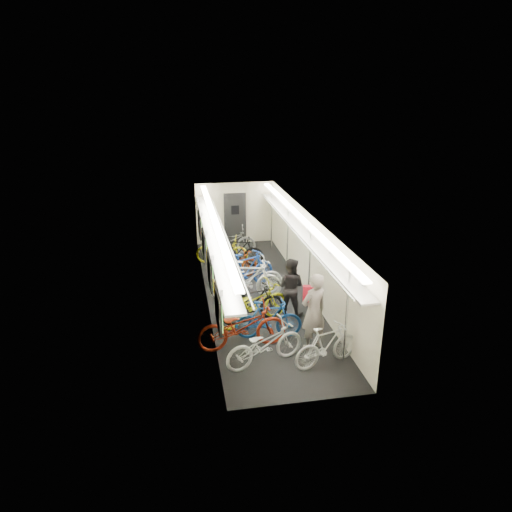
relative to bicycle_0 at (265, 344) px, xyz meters
name	(u,v)px	position (x,y,z in m)	size (l,w,h in m)	color
train_car_shell	(242,235)	(0.13, 4.28, 1.17)	(10.00, 10.00, 10.00)	black
bicycle_0	(265,344)	(0.00, 0.00, 0.00)	(0.65, 1.87, 0.98)	silver
bicycle_1	(268,319)	(0.31, 1.10, 0.00)	(0.46, 1.64, 0.99)	#184994
bicycle_2	(242,327)	(-0.39, 0.75, 0.06)	(0.74, 2.11, 1.11)	maroon
bicycle_3	(253,304)	(0.07, 1.95, 0.03)	(0.49, 1.74, 1.05)	black
bicycle_4	(253,304)	(0.07, 1.90, 0.05)	(0.72, 2.05, 1.08)	#B7B911
bicycle_5	(249,279)	(0.21, 3.44, 0.08)	(0.54, 1.91, 1.15)	silver
bicycle_6	(246,279)	(0.15, 3.51, 0.08)	(0.76, 2.18, 1.14)	#B1B1B6
bicycle_7	(247,270)	(0.27, 4.15, 0.09)	(0.54, 1.92, 1.15)	#193D97
bicycle_8	(233,266)	(-0.06, 4.84, -0.02)	(0.63, 1.79, 0.94)	maroon
bicycle_9	(238,251)	(0.24, 6.00, 0.04)	(0.50, 1.78, 1.07)	black
bicycle_10	(222,250)	(-0.26, 6.40, -0.01)	(0.63, 1.81, 0.95)	yellow
bicycle_11	(327,345)	(1.33, -0.27, -0.01)	(0.45, 1.61, 0.97)	silver
bicycle_12	(228,241)	(0.06, 7.21, 0.04)	(0.70, 2.01, 1.06)	slate
passenger_near	(314,312)	(1.24, 0.47, 0.44)	(0.68, 0.45, 1.87)	slate
passenger_mid	(290,287)	(1.13, 2.24, 0.30)	(0.77, 0.60, 1.59)	black
backpack	(308,294)	(1.17, 0.73, 0.79)	(0.26, 0.14, 0.38)	red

